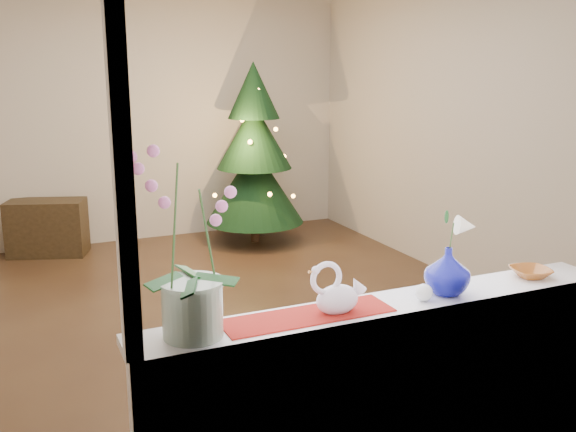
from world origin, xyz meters
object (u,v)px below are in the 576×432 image
(paperweight, at_px, (424,293))
(side_table, at_px, (47,228))
(blue_vase, at_px, (448,268))
(xmas_tree, at_px, (254,154))
(swan, at_px, (338,288))
(amber_dish, at_px, (531,273))
(orchid_pot, at_px, (190,243))

(paperweight, relative_size, side_table, 0.10)
(paperweight, height_order, side_table, paperweight)
(blue_vase, xyz_separation_m, xmas_tree, (0.74, 4.25, -0.07))
(paperweight, height_order, xmas_tree, xmas_tree)
(blue_vase, bearing_deg, swan, -179.46)
(swan, height_order, amber_dish, swan)
(blue_vase, distance_m, paperweight, 0.17)
(xmas_tree, bearing_deg, amber_dish, -93.29)
(orchid_pot, bearing_deg, amber_dish, 0.46)
(swan, distance_m, paperweight, 0.40)
(orchid_pot, relative_size, paperweight, 9.41)
(swan, distance_m, blue_vase, 0.54)
(xmas_tree, bearing_deg, orchid_pot, -113.76)
(side_table, bearing_deg, blue_vase, -54.22)
(paperweight, relative_size, amber_dish, 0.49)
(swan, distance_m, xmas_tree, 4.45)
(xmas_tree, bearing_deg, blue_vase, -99.92)
(xmas_tree, xyz_separation_m, side_table, (-2.11, 0.38, -0.68))
(paperweight, xyz_separation_m, xmas_tree, (0.89, 4.29, 0.01))
(orchid_pot, relative_size, amber_dish, 4.61)
(amber_dish, relative_size, xmas_tree, 0.08)
(swan, height_order, xmas_tree, xmas_tree)
(blue_vase, height_order, amber_dish, blue_vase)
(orchid_pot, distance_m, swan, 0.64)
(orchid_pot, bearing_deg, paperweight, -2.67)
(swan, relative_size, side_table, 0.33)
(swan, relative_size, blue_vase, 1.04)
(side_table, bearing_deg, paperweight, -55.96)
(blue_vase, height_order, paperweight, blue_vase)
(amber_dish, height_order, side_table, amber_dish)
(orchid_pot, bearing_deg, blue_vase, -0.58)
(blue_vase, relative_size, paperweight, 3.17)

